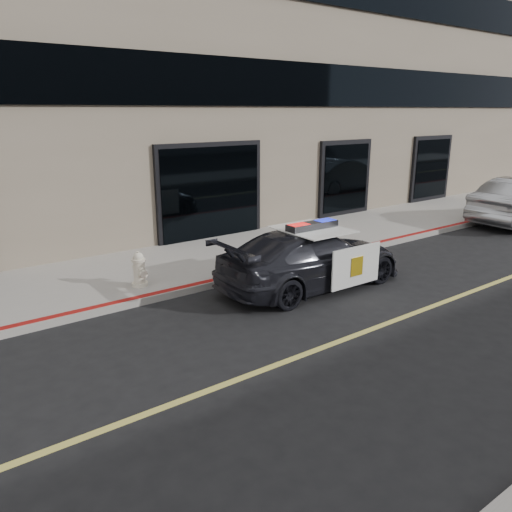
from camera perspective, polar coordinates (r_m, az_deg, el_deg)
ground at (r=10.66m, az=20.07°, el=-5.22°), size 120.00×120.00×0.00m
sidewalk_n at (r=14.00m, az=2.10°, el=1.18°), size 60.00×3.50×0.15m
building_n at (r=18.06m, az=-9.08°, el=23.36°), size 60.00×7.00×12.00m
police_car at (r=10.89m, az=6.34°, el=-0.22°), size 2.09×4.47×1.45m
fire_hydrant at (r=10.77m, az=-13.20°, el=-1.56°), size 0.34×0.47×0.76m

